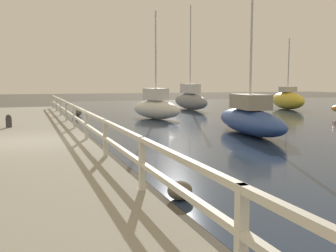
% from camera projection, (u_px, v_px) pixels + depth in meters
% --- Properties ---
extents(ground_plane, '(120.00, 120.00, 0.00)m').
position_uv_depth(ground_plane, '(24.00, 149.00, 12.08)').
color(ground_plane, '#4C473D').
extents(dock_walkway, '(4.03, 36.00, 0.23)m').
position_uv_depth(dock_walkway, '(24.00, 146.00, 12.06)').
color(dock_walkway, gray).
rests_on(dock_walkway, ground).
extents(railing, '(0.10, 32.50, 0.91)m').
position_uv_depth(railing, '(86.00, 120.00, 12.63)').
color(railing, silver).
rests_on(railing, dock_walkway).
extents(boulder_mid_strip, '(0.45, 0.40, 0.34)m').
position_uv_depth(boulder_mid_strip, '(180.00, 190.00, 6.87)').
color(boulder_mid_strip, '#666056').
rests_on(boulder_mid_strip, ground).
extents(boulder_far_strip, '(0.56, 0.51, 0.42)m').
position_uv_depth(boulder_far_strip, '(77.00, 113.00, 23.87)').
color(boulder_far_strip, '#666056').
rests_on(boulder_far_strip, ground).
extents(mooring_bollard, '(0.23, 0.23, 0.53)m').
position_uv_depth(mooring_bollard, '(9.00, 121.00, 15.89)').
color(mooring_bollard, '#333338').
rests_on(mooring_bollard, dock_walkway).
extents(sailboat_blue, '(2.28, 5.90, 7.87)m').
position_uv_depth(sailboat_blue, '(250.00, 118.00, 15.52)').
color(sailboat_blue, '#2D4C9E').
rests_on(sailboat_blue, water_surface).
extents(sailboat_white, '(2.45, 3.95, 5.94)m').
position_uv_depth(sailboat_white, '(156.00, 107.00, 21.98)').
color(sailboat_white, white).
rests_on(sailboat_white, water_surface).
extents(sailboat_yellow, '(2.09, 4.72, 5.35)m').
position_uv_depth(sailboat_yellow, '(287.00, 100.00, 30.06)').
color(sailboat_yellow, gold).
rests_on(sailboat_yellow, water_surface).
extents(sailboat_gray, '(0.95, 5.83, 7.70)m').
position_uv_depth(sailboat_gray, '(190.00, 99.00, 29.60)').
color(sailboat_gray, gray).
rests_on(sailboat_gray, water_surface).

